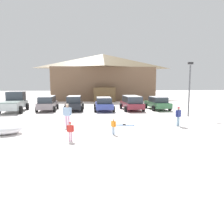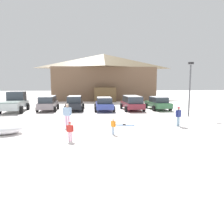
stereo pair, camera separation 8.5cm
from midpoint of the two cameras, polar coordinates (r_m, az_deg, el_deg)
The scene contains 15 objects.
ground at distance 10.72m, azimuth 6.92°, elevation -9.43°, with size 160.00×160.00×0.00m, color white.
ski_lodge at distance 42.04m, azimuth -2.13°, elevation 9.22°, with size 18.94×11.47×8.55m.
parked_grey_wagon at distance 25.87m, azimuth -16.30°, elevation 2.34°, with size 2.15×4.55×1.67m.
parked_black_sedan at distance 25.45m, azimuth -9.61°, elevation 2.32°, with size 2.12×4.63×1.67m.
parked_blue_hatchback at distance 24.89m, azimuth -1.97°, elevation 2.19°, with size 2.28×4.69×1.54m.
parked_maroon_van at distance 25.29m, azimuth 5.38°, elevation 2.51°, with size 2.36×4.64×1.67m.
parked_green_coupe at distance 26.36m, azimuth 12.02°, elevation 2.33°, with size 2.37×4.59×1.55m.
pickup_truck at distance 26.38m, azimuth -23.93°, elevation 2.29°, with size 2.66×5.70×2.15m.
skier_adult_in_blue_parka at distance 15.84m, azimuth -11.44°, elevation -0.49°, with size 0.61×0.30×1.67m.
skier_teen_in_navy_coat at distance 16.55m, azimuth 17.09°, elevation -0.86°, with size 0.49×0.32×1.41m.
skier_child_in_orange_jacket at distance 13.30m, azimuth 0.50°, elevation -3.55°, with size 0.28×0.28×0.99m.
skier_child_in_red_jacket at distance 11.98m, azimuth -10.72°, elevation -4.77°, with size 0.39×0.18×1.05m.
pair_of_skis at distance 16.34m, azimuth 3.49°, elevation -3.39°, with size 1.47×0.50×0.08m.
lamp_post at distance 21.62m, azimuth 19.79°, elevation 6.42°, with size 0.44×0.24×5.03m.
plowed_snow_pile at distance 15.05m, azimuth -26.16°, elevation -3.96°, with size 2.14×1.72×0.64m, color white.
Camera 2 is at (-2.26, -10.00, 3.13)m, focal length 35.00 mm.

